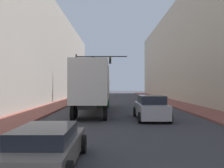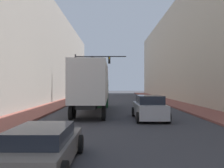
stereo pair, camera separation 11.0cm
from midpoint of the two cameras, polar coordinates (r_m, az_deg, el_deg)
The scene contains 8 objects.
sidewalk_right at distance 33.20m, azimuth 13.98°, elevation -4.23°, with size 2.94×80.00×0.15m.
sidewalk_left at distance 32.88m, azimuth -11.28°, elevation -4.27°, with size 2.94×80.00×0.15m.
building_right at distance 34.83m, azimuth 21.20°, elevation 8.17°, with size 6.00×80.00×14.95m.
building_left at distance 34.29m, azimuth -18.68°, elevation 7.64°, with size 6.00×80.00×14.17m.
semi_truck at distance 22.23m, azimuth -4.03°, elevation -0.46°, with size 2.51×13.26×4.14m.
sedan_car at distance 7.77m, azimuth -14.98°, elevation -13.70°, with size 1.98×4.31×1.21m.
suv_car at distance 17.61m, azimuth 8.83°, elevation -5.43°, with size 2.12×4.74×1.68m.
traffic_signal_gantry at distance 33.73m, azimuth -5.37°, elevation 3.43°, with size 6.95×0.35×6.53m.
Camera 2 is at (-0.66, -2.15, 2.40)m, focal length 40.00 mm.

